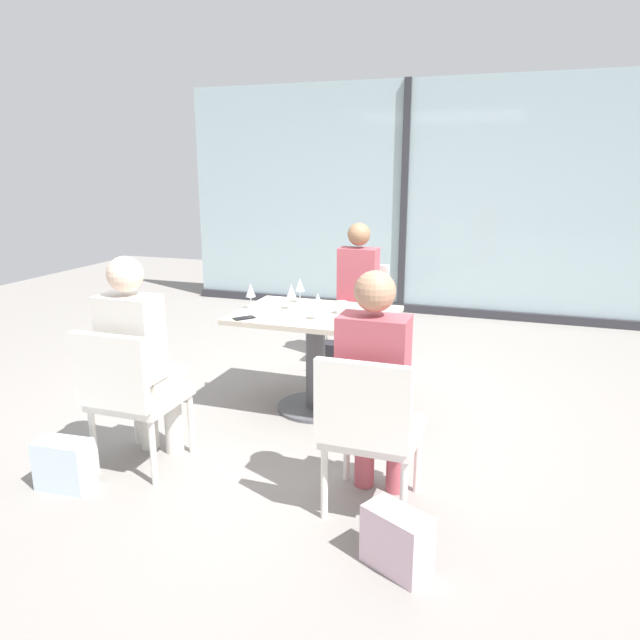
# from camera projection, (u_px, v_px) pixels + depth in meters

# --- Properties ---
(ground_plane) EXTENTS (12.00, 12.00, 0.00)m
(ground_plane) POSITION_uv_depth(u_px,v_px,m) (316.00, 408.00, 4.32)
(ground_plane) COLOR gray
(window_wall_backdrop) EXTENTS (5.51, 0.10, 2.70)m
(window_wall_backdrop) POSITION_uv_depth(u_px,v_px,m) (404.00, 212.00, 6.94)
(window_wall_backdrop) COLOR #A0B7BC
(window_wall_backdrop) RESTS_ON ground_plane
(dining_table_main) EXTENTS (1.11, 0.82, 0.73)m
(dining_table_main) POSITION_uv_depth(u_px,v_px,m) (315.00, 341.00, 4.19)
(dining_table_main) COLOR #BCB29E
(dining_table_main) RESTS_ON ground_plane
(chair_front_left) EXTENTS (0.46, 0.50, 0.87)m
(chair_front_left) POSITION_uv_depth(u_px,v_px,m) (130.00, 391.00, 3.32)
(chair_front_left) COLOR silver
(chair_front_left) RESTS_ON ground_plane
(chair_near_window) EXTENTS (0.46, 0.51, 0.87)m
(chair_near_window) POSITION_uv_depth(u_px,v_px,m) (359.00, 307.00, 5.29)
(chair_near_window) COLOR silver
(chair_near_window) RESTS_ON ground_plane
(chair_front_right) EXTENTS (0.46, 0.50, 0.87)m
(chair_front_right) POSITION_uv_depth(u_px,v_px,m) (369.00, 425.00, 2.88)
(chair_front_right) COLOR silver
(chair_front_right) RESTS_ON ground_plane
(person_front_left) EXTENTS (0.34, 0.39, 1.26)m
(person_front_left) POSITION_uv_depth(u_px,v_px,m) (138.00, 351.00, 3.36)
(person_front_left) COLOR silver
(person_front_left) RESTS_ON ground_plane
(person_near_window) EXTENTS (0.34, 0.39, 1.26)m
(person_near_window) POSITION_uv_depth(u_px,v_px,m) (356.00, 288.00, 5.14)
(person_near_window) COLOR #B24C56
(person_near_window) RESTS_ON ground_plane
(person_front_right) EXTENTS (0.34, 0.39, 1.26)m
(person_front_right) POSITION_uv_depth(u_px,v_px,m) (376.00, 379.00, 2.93)
(person_front_right) COLOR #B24C56
(person_front_right) RESTS_ON ground_plane
(wine_glass_0) EXTENTS (0.07, 0.07, 0.18)m
(wine_glass_0) POSITION_uv_depth(u_px,v_px,m) (291.00, 292.00, 4.19)
(wine_glass_0) COLOR silver
(wine_glass_0) RESTS_ON dining_table_main
(wine_glass_1) EXTENTS (0.07, 0.07, 0.18)m
(wine_glass_1) POSITION_uv_depth(u_px,v_px,m) (382.00, 290.00, 4.24)
(wine_glass_1) COLOR silver
(wine_glass_1) RESTS_ON dining_table_main
(wine_glass_2) EXTENTS (0.07, 0.07, 0.18)m
(wine_glass_2) POSITION_uv_depth(u_px,v_px,m) (318.00, 301.00, 3.90)
(wine_glass_2) COLOR silver
(wine_glass_2) RESTS_ON dining_table_main
(wine_glass_3) EXTENTS (0.07, 0.07, 0.18)m
(wine_glass_3) POSITION_uv_depth(u_px,v_px,m) (300.00, 286.00, 4.40)
(wine_glass_3) COLOR silver
(wine_glass_3) RESTS_ON dining_table_main
(wine_glass_4) EXTENTS (0.07, 0.07, 0.18)m
(wine_glass_4) POSITION_uv_depth(u_px,v_px,m) (251.00, 291.00, 4.21)
(wine_glass_4) COLOR silver
(wine_glass_4) RESTS_ON dining_table_main
(wine_glass_5) EXTENTS (0.07, 0.07, 0.18)m
(wine_glass_5) POSITION_uv_depth(u_px,v_px,m) (379.00, 294.00, 4.12)
(wine_glass_5) COLOR silver
(wine_glass_5) RESTS_ON dining_table_main
(wine_glass_6) EXTENTS (0.07, 0.07, 0.18)m
(wine_glass_6) POSITION_uv_depth(u_px,v_px,m) (385.00, 297.00, 4.02)
(wine_glass_6) COLOR silver
(wine_glass_6) RESTS_ON dining_table_main
(coffee_cup) EXTENTS (0.08, 0.08, 0.09)m
(coffee_cup) POSITION_uv_depth(u_px,v_px,m) (342.00, 308.00, 4.08)
(coffee_cup) COLOR white
(coffee_cup) RESTS_ON dining_table_main
(cell_phone_on_table) EXTENTS (0.14, 0.16, 0.01)m
(cell_phone_on_table) POSITION_uv_depth(u_px,v_px,m) (244.00, 318.00, 3.97)
(cell_phone_on_table) COLOR black
(cell_phone_on_table) RESTS_ON dining_table_main
(handbag_0) EXTENTS (0.31, 0.18, 0.28)m
(handbag_0) POSITION_uv_depth(u_px,v_px,m) (64.00, 464.00, 3.22)
(handbag_0) COLOR silver
(handbag_0) RESTS_ON ground_plane
(handbag_1) EXTENTS (0.30, 0.17, 0.28)m
(handbag_1) POSITION_uv_depth(u_px,v_px,m) (340.00, 359.00, 4.98)
(handbag_1) COLOR #232328
(handbag_1) RESTS_ON ground_plane
(handbag_2) EXTENTS (0.34, 0.28, 0.28)m
(handbag_2) POSITION_uv_depth(u_px,v_px,m) (397.00, 540.00, 2.57)
(handbag_2) COLOR beige
(handbag_2) RESTS_ON ground_plane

